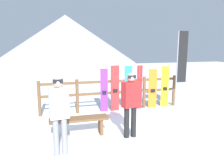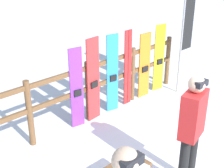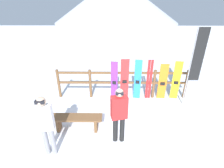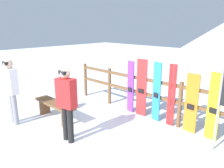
# 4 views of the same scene
# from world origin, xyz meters

# --- Properties ---
(ground_plane) EXTENTS (40.00, 40.00, 0.00)m
(ground_plane) POSITION_xyz_m (0.00, 0.00, 0.00)
(ground_plane) COLOR white
(fence) EXTENTS (4.94, 0.10, 1.15)m
(fence) POSITION_xyz_m (-0.00, 2.04, 0.68)
(fence) COLOR brown
(fence) RESTS_ON ground
(person_red) EXTENTS (0.45, 0.31, 1.62)m
(person_red) POSITION_xyz_m (-0.18, -0.26, 0.94)
(person_red) COLOR black
(person_red) RESTS_ON ground
(snowboard_purple) EXTENTS (0.25, 0.08, 1.49)m
(snowboard_purple) POSITION_xyz_m (-0.30, 1.98, 0.74)
(snowboard_purple) COLOR purple
(snowboard_purple) RESTS_ON ground
(snowboard_red) EXTENTS (0.31, 0.08, 1.59)m
(snowboard_red) POSITION_xyz_m (0.09, 1.98, 0.79)
(snowboard_red) COLOR red
(snowboard_red) RESTS_ON ground
(snowboard_blue) EXTENTS (0.25, 0.09, 1.56)m
(snowboard_blue) POSITION_xyz_m (0.57, 1.98, 0.78)
(snowboard_blue) COLOR #288CE0
(snowboard_blue) RESTS_ON ground
(ski_pair_red) EXTENTS (0.19, 0.02, 1.57)m
(ski_pair_red) POSITION_xyz_m (1.00, 1.98, 0.78)
(ski_pair_red) COLOR red
(ski_pair_red) RESTS_ON ground
(snowboard_orange) EXTENTS (0.31, 0.07, 1.41)m
(snowboard_orange) POSITION_xyz_m (1.51, 1.98, 0.70)
(snowboard_orange) COLOR orange
(snowboard_orange) RESTS_ON ground
(snowboard_yellow) EXTENTS (0.28, 0.09, 1.52)m
(snowboard_yellow) POSITION_xyz_m (2.01, 1.98, 0.75)
(snowboard_yellow) COLOR yellow
(snowboard_yellow) RESTS_ON ground
(rental_flag) EXTENTS (0.40, 0.04, 2.75)m
(rental_flag) POSITION_xyz_m (2.35, 1.58, 1.68)
(rental_flag) COLOR #99999E
(rental_flag) RESTS_ON ground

